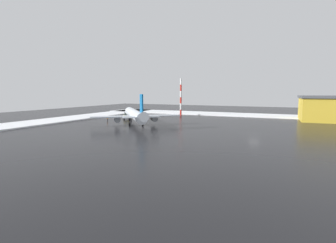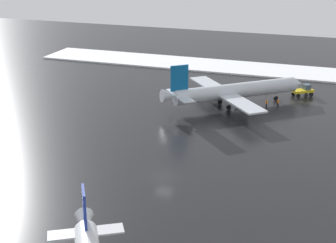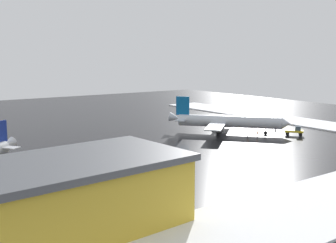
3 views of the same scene
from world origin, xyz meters
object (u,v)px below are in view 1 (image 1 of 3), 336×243
Objects in this scene: pushback_tug at (127,116)px; ground_crew_mid_apron at (143,119)px; ground_crew_beside_wing at (143,119)px; antenna_mast at (181,97)px; ground_crew_near_tug at (108,118)px; airplane_distant_tail at (135,115)px.

pushback_tug is 12.42m from ground_crew_mid_apron.
ground_crew_mid_apron is (-10.69, 6.31, -0.31)m from pushback_tug.
ground_crew_beside_wing is at bearing -130.07° from ground_crew_mid_apron.
ground_crew_near_tug is at bearing 62.20° from antenna_mast.
pushback_tug is 2.91× the size of ground_crew_near_tug.
antenna_mast is at bearing -70.41° from pushback_tug.
pushback_tug reaches higher than ground_crew_near_tug.
airplane_distant_tail reaches higher than pushback_tug.
airplane_distant_tail is 9.42m from ground_crew_beside_wing.
antenna_mast is at bearing 117.48° from ground_crew_beside_wing.
pushback_tug is at bearing -167.90° from ground_crew_beside_wing.
pushback_tug is at bearing 2.21° from airplane_distant_tail.
ground_crew_near_tug is 33.78m from antenna_mast.
airplane_distant_tail is at bearing 88.12° from antenna_mast.
antenna_mast is at bearing -42.43° from airplane_distant_tail.
ground_crew_beside_wing is 12.61m from ground_crew_near_tug.
airplane_distant_tail is 15.45× the size of ground_crew_beside_wing.
antenna_mast reaches higher than pushback_tug.
ground_crew_beside_wing is (2.40, -8.84, -2.19)m from airplane_distant_tail.
airplane_distant_tail reaches higher than ground_crew_mid_apron.
ground_crew_beside_wing is 26.27m from antenna_mast.
ground_crew_beside_wing is at bearing -151.68° from pushback_tug.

